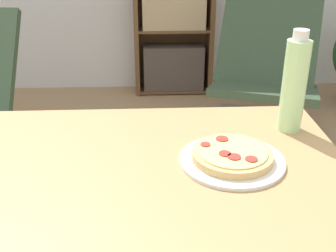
{
  "coord_description": "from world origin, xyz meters",
  "views": [
    {
      "loc": [
        0.12,
        -0.92,
        1.3
      ],
      "look_at": [
        0.17,
        0.1,
        0.81
      ],
      "focal_mm": 45.0,
      "sensor_mm": 36.0,
      "label": 1
    }
  ],
  "objects_px": {
    "pizza_on_plate": "(232,157)",
    "lounge_chair_far": "(262,95)",
    "bookshelf": "(174,2)",
    "drink_bottle": "(294,85)"
  },
  "relations": [
    {
      "from": "lounge_chair_far",
      "to": "pizza_on_plate",
      "type": "bearing_deg",
      "value": -88.47
    },
    {
      "from": "lounge_chair_far",
      "to": "bookshelf",
      "type": "bearing_deg",
      "value": 141.64
    },
    {
      "from": "pizza_on_plate",
      "to": "bookshelf",
      "type": "height_order",
      "value": "bookshelf"
    },
    {
      "from": "pizza_on_plate",
      "to": "drink_bottle",
      "type": "distance_m",
      "value": 0.3
    },
    {
      "from": "drink_bottle",
      "to": "pizza_on_plate",
      "type": "bearing_deg",
      "value": -137.75
    },
    {
      "from": "pizza_on_plate",
      "to": "lounge_chair_far",
      "type": "relative_size",
      "value": 0.29
    },
    {
      "from": "pizza_on_plate",
      "to": "lounge_chair_far",
      "type": "bearing_deg",
      "value": 71.9
    },
    {
      "from": "pizza_on_plate",
      "to": "drink_bottle",
      "type": "xyz_separation_m",
      "value": [
        0.2,
        0.18,
        0.12
      ]
    },
    {
      "from": "pizza_on_plate",
      "to": "drink_bottle",
      "type": "bearing_deg",
      "value": 42.25
    },
    {
      "from": "pizza_on_plate",
      "to": "drink_bottle",
      "type": "height_order",
      "value": "drink_bottle"
    }
  ]
}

